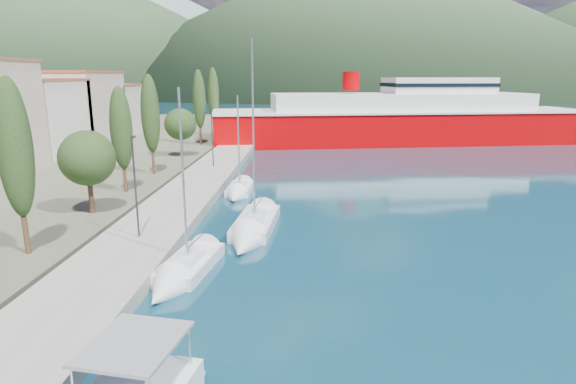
{
  "coord_description": "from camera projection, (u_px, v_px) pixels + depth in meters",
  "views": [
    {
      "loc": [
        1.18,
        -13.88,
        10.22
      ],
      "look_at": [
        0.0,
        14.0,
        3.5
      ],
      "focal_mm": 30.0,
      "sensor_mm": 36.0,
      "label": 1
    }
  ],
  "objects": [
    {
      "name": "ground",
      "position": [
        304.0,
        114.0,
        132.48
      ],
      "size": [
        1400.0,
        1400.0,
        0.0
      ],
      "primitive_type": "plane",
      "color": "#0F3849"
    },
    {
      "name": "quay",
      "position": [
        190.0,
        193.0,
        41.45
      ],
      "size": [
        5.0,
        88.0,
        0.8
      ],
      "primitive_type": "cube",
      "color": "gray",
      "rests_on": "ground"
    },
    {
      "name": "hills_far",
      "position": [
        421.0,
        20.0,
        593.13
      ],
      "size": [
        1480.0,
        900.0,
        180.0
      ],
      "color": "slate",
      "rests_on": "ground"
    },
    {
      "name": "hills_near",
      "position": [
        438.0,
        23.0,
        362.22
      ],
      "size": [
        1010.0,
        520.0,
        115.0
      ],
      "color": "#2F482B",
      "rests_on": "ground"
    },
    {
      "name": "town_buildings",
      "position": [
        1.0,
        121.0,
        51.78
      ],
      "size": [
        9.2,
        69.2,
        11.3
      ],
      "color": "beige",
      "rests_on": "land_strip"
    },
    {
      "name": "tree_row",
      "position": [
        148.0,
        124.0,
        46.17
      ],
      "size": [
        3.87,
        65.9,
        10.95
      ],
      "color": "#47301E",
      "rests_on": "land_strip"
    },
    {
      "name": "lamp_posts",
      "position": [
        139.0,
        181.0,
        28.97
      ],
      "size": [
        0.15,
        45.19,
        6.06
      ],
      "color": "#2D2D33",
      "rests_on": "quay"
    },
    {
      "name": "sailboat_near",
      "position": [
        177.0,
        278.0,
        24.34
      ],
      "size": [
        3.18,
        7.59,
        10.57
      ],
      "color": "silver",
      "rests_on": "ground"
    },
    {
      "name": "sailboat_mid",
      "position": [
        250.0,
        234.0,
        31.04
      ],
      "size": [
        3.12,
        9.55,
        13.54
      ],
      "color": "silver",
      "rests_on": "ground"
    },
    {
      "name": "sailboat_far",
      "position": [
        238.0,
        193.0,
        42.05
      ],
      "size": [
        2.14,
        6.46,
        9.46
      ],
      "color": "silver",
      "rests_on": "ground"
    },
    {
      "name": "ferry",
      "position": [
        401.0,
        120.0,
        75.7
      ],
      "size": [
        59.31,
        21.33,
        11.54
      ],
      "color": "#AB0003",
      "rests_on": "ground"
    }
  ]
}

